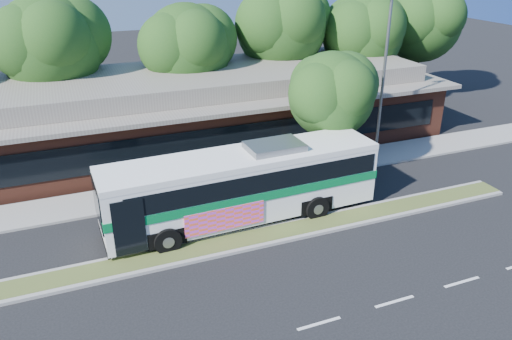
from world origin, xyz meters
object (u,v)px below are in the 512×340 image
object	(u,v)px
lamp_post	(383,77)
sidewalk_tree	(336,92)
transit_bus	(244,181)
sedan	(19,177)

from	to	relation	value
lamp_post	sidewalk_tree	bearing A→B (deg)	-169.63
lamp_post	transit_bus	size ratio (longest dim) A/B	0.73
sidewalk_tree	sedan	bearing A→B (deg)	165.70
transit_bus	sidewalk_tree	size ratio (longest dim) A/B	1.88
sedan	sidewalk_tree	world-z (taller)	sidewalk_tree
sedan	lamp_post	bearing A→B (deg)	-86.65
lamp_post	transit_bus	distance (m)	10.53
sedan	sidewalk_tree	size ratio (longest dim) A/B	0.75
transit_bus	sedan	size ratio (longest dim) A/B	2.52
transit_bus	sedan	bearing A→B (deg)	142.01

